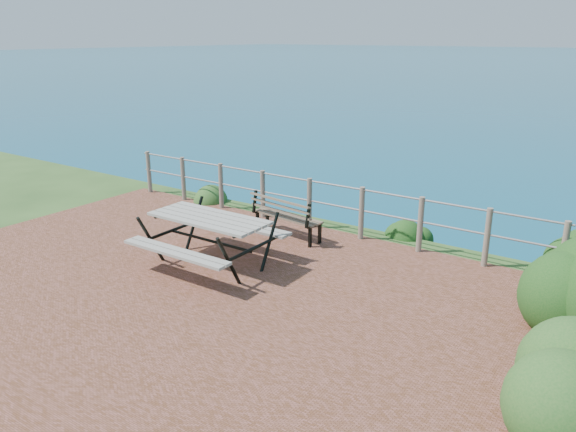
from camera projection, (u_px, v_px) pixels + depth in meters
The scene contains 8 objects.
ground at pixel (191, 287), 8.57m from camera, with size 10.00×7.00×0.12m, color brown.
safety_railing at pixel (309, 200), 11.01m from camera, with size 9.40×0.10×1.00m.
picnic_table at pixel (210, 236), 9.17m from camera, with size 2.01×1.74×0.85m.
park_bench at pixel (288, 210), 10.50m from camera, with size 1.49×0.56×0.82m.
shrub_right_front at pixel (575, 332), 7.27m from camera, with size 1.52×1.52×2.16m, color #144315.
shrub_right_edge at pixel (572, 283), 8.71m from camera, with size 1.21×1.21×1.73m, color #144315.
shrub_lip_west at pixel (210, 198), 13.23m from camera, with size 0.79×0.79×0.54m, color #21521E.
shrub_lip_east at pixel (411, 233), 10.88m from camera, with size 0.70×0.70×0.41m, color #144315.
Camera 1 is at (5.68, -5.58, 3.68)m, focal length 35.00 mm.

